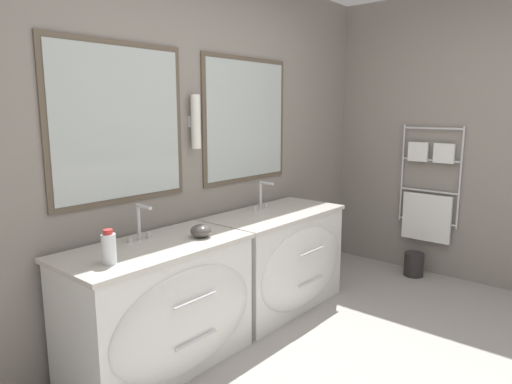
# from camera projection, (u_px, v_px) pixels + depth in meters

# --- Properties ---
(wall_back) EXTENTS (5.84, 0.15, 2.60)m
(wall_back) POSITION_uv_depth(u_px,v_px,m) (192.00, 146.00, 3.29)
(wall_back) COLOR gray
(wall_back) RESTS_ON ground_plane
(wall_right) EXTENTS (0.13, 3.62, 2.60)m
(wall_right) POSITION_uv_depth(u_px,v_px,m) (435.00, 140.00, 4.28)
(wall_right) COLOR gray
(wall_right) RESTS_ON ground_plane
(vanity_left) EXTENTS (1.15, 0.65, 0.77)m
(vanity_left) POSITION_uv_depth(u_px,v_px,m) (161.00, 306.00, 2.76)
(vanity_left) COLOR white
(vanity_left) RESTS_ON ground_plane
(vanity_right) EXTENTS (1.15, 0.65, 0.77)m
(vanity_right) POSITION_uv_depth(u_px,v_px,m) (279.00, 259.00, 3.63)
(vanity_right) COLOR white
(vanity_right) RESTS_ON ground_plane
(faucet_left) EXTENTS (0.17, 0.14, 0.23)m
(faucet_left) POSITION_uv_depth(u_px,v_px,m) (140.00, 222.00, 2.78)
(faucet_left) COLOR silver
(faucet_left) RESTS_ON vanity_left
(faucet_right) EXTENTS (0.17, 0.14, 0.23)m
(faucet_right) POSITION_uv_depth(u_px,v_px,m) (262.00, 195.00, 3.65)
(faucet_right) COLOR silver
(faucet_right) RESTS_ON vanity_right
(toiletry_bottle) EXTENTS (0.08, 0.08, 0.18)m
(toiletry_bottle) POSITION_uv_depth(u_px,v_px,m) (109.00, 248.00, 2.36)
(toiletry_bottle) COLOR silver
(toiletry_bottle) RESTS_ON vanity_left
(amenity_bowl) EXTENTS (0.13, 0.13, 0.08)m
(amenity_bowl) POSITION_uv_depth(u_px,v_px,m) (201.00, 231.00, 2.87)
(amenity_bowl) COLOR #4C4742
(amenity_bowl) RESTS_ON vanity_left
(waste_bin) EXTENTS (0.19, 0.19, 0.22)m
(waste_bin) POSITION_uv_depth(u_px,v_px,m) (414.00, 264.00, 4.35)
(waste_bin) COLOR #282626
(waste_bin) RESTS_ON ground_plane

